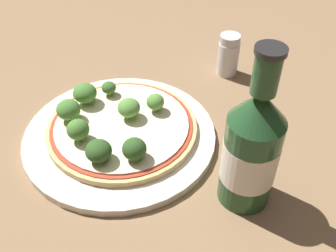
{
  "coord_description": "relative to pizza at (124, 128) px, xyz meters",
  "views": [
    {
      "loc": [
        0.32,
        -0.31,
        0.4
      ],
      "look_at": [
        0.08,
        -0.0,
        0.06
      ],
      "focal_mm": 42.0,
      "sensor_mm": 36.0,
      "label": 1
    }
  ],
  "objects": [
    {
      "name": "broccoli_floret_7",
      "position": [
        0.02,
        -0.07,
        0.02
      ],
      "size": [
        0.03,
        0.03,
        0.03
      ],
      "color": "#7A9E5B",
      "rests_on": "pizza"
    },
    {
      "name": "broccoli_floret_5",
      "position": [
        0.06,
        -0.04,
        0.02
      ],
      "size": [
        0.03,
        0.03,
        0.03
      ],
      "color": "#7A9E5B",
      "rests_on": "pizza"
    },
    {
      "name": "broccoli_floret_6",
      "position": [
        -0.01,
        0.02,
        0.02
      ],
      "size": [
        0.03,
        0.03,
        0.03
      ],
      "color": "#7A9E5B",
      "rests_on": "pizza"
    },
    {
      "name": "broccoli_floret_1",
      "position": [
        -0.07,
        -0.04,
        0.03
      ],
      "size": [
        0.03,
        0.03,
        0.03
      ],
      "color": "#7A9E5B",
      "rests_on": "pizza"
    },
    {
      "name": "broccoli_floret_3",
      "position": [
        -0.07,
        0.04,
        0.02
      ],
      "size": [
        0.02,
        0.02,
        0.02
      ],
      "color": "#7A9E5B",
      "rests_on": "pizza"
    },
    {
      "name": "pepper_shaker",
      "position": [
        0.03,
        0.24,
        0.02
      ],
      "size": [
        0.04,
        0.04,
        0.08
      ],
      "color": "silver",
      "rests_on": "ground_plane"
    },
    {
      "name": "broccoli_floret_0",
      "position": [
        0.02,
        0.05,
        0.02
      ],
      "size": [
        0.03,
        0.03,
        0.03
      ],
      "color": "#7A9E5B",
      "rests_on": "pizza"
    },
    {
      "name": "pizza",
      "position": [
        0.0,
        0.0,
        0.0
      ],
      "size": [
        0.22,
        0.22,
        0.01
      ],
      "color": "tan",
      "rests_on": "plate"
    },
    {
      "name": "plate",
      "position": [
        -0.01,
        -0.01,
        -0.01
      ],
      "size": [
        0.28,
        0.28,
        0.01
      ],
      "color": "silver",
      "rests_on": "ground_plane"
    },
    {
      "name": "broccoli_floret_4",
      "position": [
        -0.08,
        0.0,
        0.03
      ],
      "size": [
        0.04,
        0.04,
        0.03
      ],
      "color": "#7A9E5B",
      "rests_on": "pizza"
    },
    {
      "name": "ground_plane",
      "position": [
        -0.0,
        0.01,
        -0.02
      ],
      "size": [
        3.0,
        3.0,
        0.0
      ],
      "primitive_type": "plane",
      "color": "#846647"
    },
    {
      "name": "broccoli_floret_2",
      "position": [
        -0.03,
        -0.06,
        0.03
      ],
      "size": [
        0.03,
        0.03,
        0.03
      ],
      "color": "#7A9E5B",
      "rests_on": "pizza"
    },
    {
      "name": "beer_bottle",
      "position": [
        0.19,
        0.01,
        0.06
      ],
      "size": [
        0.07,
        0.07,
        0.22
      ],
      "color": "#234C28",
      "rests_on": "ground_plane"
    }
  ]
}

